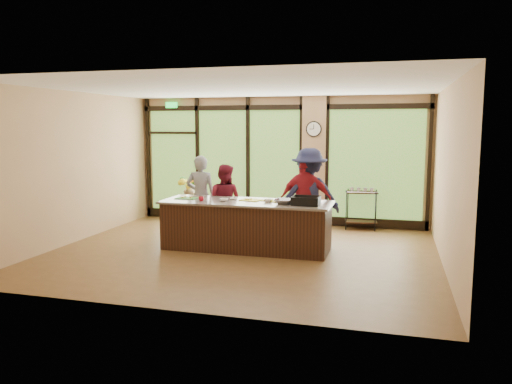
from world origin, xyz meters
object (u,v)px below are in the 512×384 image
Objects in this scene: cook_left at (201,196)px; bar_cart at (361,204)px; island_base at (246,226)px; cook_right at (309,196)px; roasting_pan at (306,203)px; flower_stand at (189,211)px.

cook_left reaches higher than bar_cart.
cook_right is (1.05, 0.84, 0.51)m from island_base.
cook_right is at bearing 96.34° from roasting_pan.
cook_left is at bearing -47.28° from flower_stand.
flower_stand is at bearing -63.89° from cook_left.
cook_left is at bearing -161.29° from bar_cart.
cook_right is at bearing 38.59° from island_base.
flower_stand is at bearing -178.77° from bar_cart.
island_base is 1.64× the size of cook_right.
flower_stand is (-2.96, 0.92, -0.59)m from cook_right.
roasting_pan is at bearing -24.16° from flower_stand.
cook_right is 2.67× the size of flower_stand.
bar_cart is (0.93, 1.61, -0.37)m from cook_right.
island_base is at bearing -137.81° from bar_cart.
island_base is 3.26× the size of bar_cart.
flower_stand is (-3.07, 1.89, -0.61)m from roasting_pan.
island_base is at bearing 173.02° from roasting_pan.
bar_cart reaches higher than flower_stand.
roasting_pan is at bearing -116.50° from bar_cart.
roasting_pan reaches higher than island_base.
island_base reaches higher than flower_stand.
flower_stand is at bearing 148.41° from roasting_pan.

